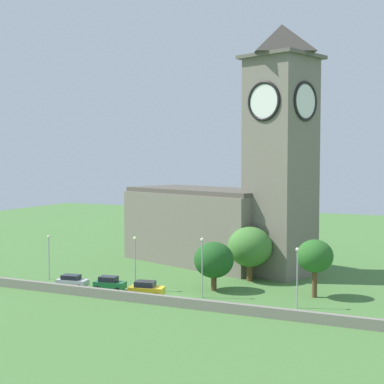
{
  "coord_description": "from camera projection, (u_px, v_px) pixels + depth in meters",
  "views": [
    {
      "loc": [
        31.67,
        -62.1,
        17.06
      ],
      "look_at": [
        -0.89,
        9.28,
        12.32
      ],
      "focal_mm": 54.99,
      "sensor_mm": 36.0,
      "label": 1
    }
  ],
  "objects": [
    {
      "name": "ground_plane",
      "position": [
        214.0,
        276.0,
        84.17
      ],
      "size": [
        200.0,
        200.0,
        0.0
      ],
      "primitive_type": "plane",
      "color": "#477538"
    },
    {
      "name": "church",
      "position": [
        231.0,
        199.0,
        90.56
      ],
      "size": [
        33.96,
        21.23,
        35.68
      ],
      "color": "slate",
      "rests_on": "ground"
    },
    {
      "name": "quay_barrier",
      "position": [
        155.0,
        299.0,
        67.83
      ],
      "size": [
        59.1,
        0.7,
        1.14
      ],
      "primitive_type": "cube",
      "color": "gray",
      "rests_on": "ground"
    },
    {
      "name": "car_silver",
      "position": [
        72.0,
        281.0,
        76.62
      ],
      "size": [
        4.27,
        2.48,
        1.65
      ],
      "color": "silver",
      "rests_on": "ground"
    },
    {
      "name": "car_green",
      "position": [
        109.0,
        283.0,
        74.78
      ],
      "size": [
        4.21,
        2.48,
        1.83
      ],
      "color": "#1E6B38",
      "rests_on": "ground"
    },
    {
      "name": "car_yellow",
      "position": [
        146.0,
        289.0,
        71.6
      ],
      "size": [
        4.51,
        2.94,
        1.89
      ],
      "color": "gold",
      "rests_on": "ground"
    },
    {
      "name": "streetlamp_west_end",
      "position": [
        49.0,
        249.0,
        81.23
      ],
      "size": [
        0.44,
        0.44,
        6.21
      ],
      "color": "#9EA0A5",
      "rests_on": "ground"
    },
    {
      "name": "streetlamp_west_mid",
      "position": [
        135.0,
        255.0,
        74.59
      ],
      "size": [
        0.44,
        0.44,
        6.91
      ],
      "color": "#9EA0A5",
      "rests_on": "ground"
    },
    {
      "name": "streetlamp_central",
      "position": [
        202.0,
        258.0,
        70.78
      ],
      "size": [
        0.44,
        0.44,
        7.3
      ],
      "color": "#9EA0A5",
      "rests_on": "ground"
    },
    {
      "name": "streetlamp_east_mid",
      "position": [
        297.0,
        268.0,
        65.88
      ],
      "size": [
        0.44,
        0.44,
        6.88
      ],
      "color": "#9EA0A5",
      "rests_on": "ground"
    },
    {
      "name": "tree_churchyard",
      "position": [
        315.0,
        256.0,
        70.95
      ],
      "size": [
        4.43,
        4.43,
        7.05
      ],
      "color": "brown",
      "rests_on": "ground"
    },
    {
      "name": "tree_riverside_east",
      "position": [
        250.0,
        247.0,
        80.4
      ],
      "size": [
        6.08,
        6.08,
        7.46
      ],
      "color": "brown",
      "rests_on": "ground"
    },
    {
      "name": "tree_by_tower",
      "position": [
        214.0,
        260.0,
        74.73
      ],
      "size": [
        5.09,
        5.09,
        6.21
      ],
      "color": "brown",
      "rests_on": "ground"
    }
  ]
}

